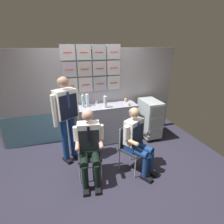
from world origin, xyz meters
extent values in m
cube|color=#292736|center=(0.00, 0.00, -0.02)|extent=(4.80, 4.80, 0.04)
cube|color=#ADA8B3|center=(0.00, 1.38, 1.07)|extent=(4.20, 0.06, 2.15)
cube|color=#6196AB|center=(0.00, 1.34, 0.37)|extent=(4.12, 0.01, 0.75)
cube|color=silver|center=(-0.51, 1.32, 1.37)|extent=(0.31, 0.06, 0.32)
cylinder|color=red|center=(-0.51, 1.28, 1.37)|extent=(0.17, 0.01, 0.01)
cube|color=silver|center=(-0.18, 1.32, 1.37)|extent=(0.31, 0.06, 0.32)
cylinder|color=red|center=(-0.18, 1.28, 1.37)|extent=(0.17, 0.01, 0.01)
cube|color=#A7A9B7|center=(0.16, 1.32, 1.37)|extent=(0.31, 0.06, 0.32)
cylinder|color=red|center=(0.16, 1.28, 1.37)|extent=(0.17, 0.01, 0.01)
cube|color=silver|center=(0.49, 1.32, 1.37)|extent=(0.31, 0.06, 0.32)
cylinder|color=red|center=(0.49, 1.28, 1.37)|extent=(0.17, 0.01, 0.01)
cube|color=#AEA9B9|center=(-0.51, 1.32, 1.72)|extent=(0.31, 0.06, 0.32)
cylinder|color=red|center=(-0.51, 1.28, 1.72)|extent=(0.17, 0.01, 0.01)
cube|color=#B2AAAE|center=(-0.18, 1.32, 1.72)|extent=(0.31, 0.06, 0.32)
cylinder|color=red|center=(-0.18, 1.28, 1.72)|extent=(0.17, 0.01, 0.01)
cube|color=#B3ACB5|center=(0.16, 1.32, 1.72)|extent=(0.31, 0.06, 0.32)
cylinder|color=red|center=(0.16, 1.28, 1.72)|extent=(0.17, 0.01, 0.01)
cube|color=silver|center=(0.49, 1.32, 1.72)|extent=(0.31, 0.06, 0.32)
cylinder|color=red|center=(0.49, 1.28, 1.72)|extent=(0.17, 0.01, 0.01)
cube|color=silver|center=(-0.51, 1.32, 2.06)|extent=(0.31, 0.06, 0.32)
cylinder|color=red|center=(-0.51, 1.28, 2.06)|extent=(0.17, 0.01, 0.01)
cube|color=silver|center=(-0.18, 1.32, 2.06)|extent=(0.31, 0.06, 0.32)
cylinder|color=red|center=(-0.18, 1.28, 2.06)|extent=(0.17, 0.01, 0.01)
cube|color=#B3B9C1|center=(0.16, 1.32, 2.06)|extent=(0.31, 0.06, 0.32)
cylinder|color=red|center=(0.16, 1.28, 2.06)|extent=(0.17, 0.01, 0.01)
cube|color=silver|center=(0.49, 1.32, 2.06)|extent=(0.31, 0.06, 0.32)
cylinder|color=red|center=(0.49, 1.28, 2.06)|extent=(0.17, 0.01, 0.01)
cube|color=red|center=(0.02, 1.33, 2.09)|extent=(0.20, 0.02, 0.05)
cube|color=#A7A8B9|center=(0.13, 1.09, 0.44)|extent=(1.61, 0.52, 0.88)
cube|color=#9899A9|center=(0.13, 1.09, 0.89)|extent=(1.64, 0.53, 0.03)
sphere|color=black|center=(1.16, 0.65, 0.04)|extent=(0.07, 0.07, 0.07)
sphere|color=black|center=(1.47, 0.65, 0.04)|extent=(0.07, 0.07, 0.07)
sphere|color=black|center=(1.16, 1.20, 0.04)|extent=(0.07, 0.07, 0.07)
sphere|color=black|center=(1.47, 1.20, 0.04)|extent=(0.07, 0.07, 0.07)
cube|color=#A9B3B2|center=(1.31, 0.92, 0.51)|extent=(0.40, 0.64, 0.89)
cube|color=#959E9D|center=(1.31, 0.60, 0.22)|extent=(0.35, 0.01, 0.24)
cube|color=#959E9D|center=(1.31, 0.60, 0.51)|extent=(0.35, 0.01, 0.24)
cube|color=#959E9D|center=(1.31, 0.60, 0.81)|extent=(0.35, 0.01, 0.24)
cylinder|color=#28282D|center=(1.31, 0.62, 0.94)|extent=(0.32, 0.02, 0.02)
cylinder|color=#A8AAAF|center=(-0.59, -0.19, 0.21)|extent=(0.02, 0.02, 0.42)
cylinder|color=#A8AAAF|center=(-0.23, -0.25, 0.21)|extent=(0.02, 0.02, 0.42)
cylinder|color=#A8AAAF|center=(-0.53, 0.16, 0.21)|extent=(0.02, 0.02, 0.42)
cylinder|color=#A8AAAF|center=(-0.18, 0.11, 0.21)|extent=(0.02, 0.02, 0.42)
cube|color=#20252E|center=(-0.38, -0.04, 0.43)|extent=(0.46, 0.46, 0.02)
cube|color=#20252E|center=(-0.35, 0.15, 0.64)|extent=(0.37, 0.08, 0.40)
cylinder|color=#A8AAAF|center=(-0.53, 0.16, 0.64)|extent=(0.02, 0.02, 0.40)
cylinder|color=#A8AAAF|center=(-0.18, 0.11, 0.64)|extent=(0.02, 0.02, 0.40)
cube|color=black|center=(-0.53, -0.40, 0.03)|extent=(0.12, 0.23, 0.06)
cube|color=black|center=(-0.35, -0.43, 0.03)|extent=(0.12, 0.23, 0.06)
cylinder|color=black|center=(-0.53, -0.37, 0.27)|extent=(0.10, 0.10, 0.41)
cylinder|color=black|center=(-0.34, -0.39, 0.27)|extent=(0.10, 0.10, 0.41)
cylinder|color=black|center=(-0.50, -0.20, 0.49)|extent=(0.19, 0.39, 0.13)
cylinder|color=black|center=(-0.32, -0.22, 0.49)|extent=(0.19, 0.39, 0.13)
cube|color=black|center=(-0.38, -0.04, 0.50)|extent=(0.37, 0.25, 0.12)
cube|color=white|center=(-0.38, -0.02, 0.80)|extent=(0.39, 0.25, 0.48)
cube|color=black|center=(-0.40, -0.12, 0.76)|extent=(0.33, 0.06, 0.38)
cube|color=black|center=(-0.40, -0.13, 0.89)|extent=(0.04, 0.01, 0.27)
cylinder|color=white|center=(-0.59, 0.01, 0.85)|extent=(0.08, 0.08, 0.26)
cylinder|color=tan|center=(-0.58, -0.10, 0.70)|extent=(0.10, 0.25, 0.07)
sphere|color=tan|center=(-0.60, -0.21, 0.70)|extent=(0.08, 0.08, 0.08)
cylinder|color=white|center=(-0.17, -0.05, 0.85)|extent=(0.08, 0.08, 0.26)
cylinder|color=tan|center=(-0.21, -0.16, 0.70)|extent=(0.10, 0.25, 0.07)
sphere|color=tan|center=(-0.23, -0.26, 0.70)|extent=(0.08, 0.08, 0.08)
sphere|color=tan|center=(-0.38, -0.02, 1.18)|extent=(0.19, 0.19, 0.19)
ellipsoid|color=gray|center=(-0.38, -0.01, 1.19)|extent=(0.21, 0.20, 0.13)
cylinder|color=#A8AAAF|center=(0.35, -0.35, 0.21)|extent=(0.02, 0.02, 0.42)
cylinder|color=#A8AAAF|center=(0.66, -0.17, 0.21)|extent=(0.02, 0.02, 0.42)
cylinder|color=#A8AAAF|center=(0.17, -0.04, 0.21)|extent=(0.02, 0.02, 0.42)
cylinder|color=#A8AAAF|center=(0.48, 0.14, 0.21)|extent=(0.02, 0.02, 0.42)
cube|color=#20252E|center=(0.41, -0.10, 0.43)|extent=(0.55, 0.55, 0.02)
cube|color=#20252E|center=(0.32, 0.06, 0.64)|extent=(0.33, 0.21, 0.40)
cylinder|color=#A8AAAF|center=(0.17, -0.04, 0.64)|extent=(0.02, 0.02, 0.40)
cylinder|color=#A8AAAF|center=(0.48, 0.14, 0.64)|extent=(0.02, 0.02, 0.40)
cube|color=black|center=(0.52, -0.46, 0.03)|extent=(0.19, 0.24, 0.06)
cube|color=black|center=(0.67, -0.37, 0.03)|extent=(0.19, 0.24, 0.06)
cylinder|color=navy|center=(0.50, -0.43, 0.27)|extent=(0.10, 0.10, 0.41)
cylinder|color=navy|center=(0.65, -0.34, 0.27)|extent=(0.10, 0.10, 0.41)
cylinder|color=navy|center=(0.42, -0.29, 0.49)|extent=(0.29, 0.38, 0.13)
cylinder|color=navy|center=(0.57, -0.20, 0.49)|extent=(0.29, 0.38, 0.13)
cube|color=navy|center=(0.41, -0.10, 0.50)|extent=(0.38, 0.33, 0.12)
cube|color=white|center=(0.40, -0.09, 0.79)|extent=(0.39, 0.33, 0.45)
cube|color=#1B2836|center=(0.45, -0.17, 0.75)|extent=(0.28, 0.17, 0.36)
cube|color=navy|center=(0.46, -0.18, 0.87)|extent=(0.04, 0.03, 0.25)
cylinder|color=white|center=(0.23, -0.19, 0.84)|extent=(0.08, 0.08, 0.25)
cylinder|color=tan|center=(0.30, -0.26, 0.69)|extent=(0.17, 0.23, 0.07)
sphere|color=tan|center=(0.35, -0.35, 0.69)|extent=(0.08, 0.08, 0.08)
cylinder|color=white|center=(0.58, 0.02, 0.84)|extent=(0.08, 0.08, 0.25)
cylinder|color=tan|center=(0.61, -0.08, 0.69)|extent=(0.17, 0.23, 0.07)
sphere|color=tan|center=(0.66, -0.17, 0.69)|extent=(0.08, 0.08, 0.08)
cylinder|color=navy|center=(0.66, -0.17, 0.73)|extent=(0.06, 0.06, 0.06)
sphere|color=tan|center=(0.40, -0.09, 1.14)|extent=(0.18, 0.18, 0.18)
ellipsoid|color=gray|center=(0.40, -0.07, 1.16)|extent=(0.23, 0.23, 0.13)
cube|color=black|center=(-0.76, 0.49, 0.03)|extent=(0.19, 0.25, 0.06)
cube|color=black|center=(-0.58, 0.58, 0.03)|extent=(0.19, 0.25, 0.06)
cylinder|color=navy|center=(-0.77, 0.52, 0.50)|extent=(0.12, 0.12, 0.88)
cylinder|color=navy|center=(-0.61, 0.60, 0.50)|extent=(0.12, 0.12, 0.88)
cube|color=white|center=(-0.69, 0.56, 1.21)|extent=(0.44, 0.37, 0.54)
cube|color=black|center=(-0.63, 0.46, 1.17)|extent=(0.31, 0.17, 0.45)
cube|color=navy|center=(-0.63, 0.45, 1.30)|extent=(0.04, 0.03, 0.30)
cylinder|color=white|center=(-0.89, 0.45, 1.12)|extent=(0.08, 0.08, 0.60)
sphere|color=#A0735F|center=(-0.89, 0.45, 0.82)|extent=(0.08, 0.08, 0.08)
cylinder|color=white|center=(-0.48, 0.66, 1.12)|extent=(0.08, 0.08, 0.60)
sphere|color=#A0735F|center=(-0.48, 0.66, 0.82)|extent=(0.08, 0.08, 0.08)
sphere|color=#A0735F|center=(-0.69, 0.56, 1.61)|extent=(0.19, 0.19, 0.19)
ellipsoid|color=tan|center=(-0.69, 0.57, 1.63)|extent=(0.24, 0.24, 0.13)
cylinder|color=#509854|center=(-0.56, 0.96, 1.01)|extent=(0.07, 0.07, 0.21)
cone|color=#509854|center=(-0.56, 0.96, 1.13)|extent=(0.07, 0.07, 0.02)
cylinder|color=black|center=(-0.56, 0.96, 1.15)|extent=(0.03, 0.03, 0.02)
cylinder|color=#AADCD9|center=(-0.29, 1.11, 1.04)|extent=(0.07, 0.07, 0.26)
cone|color=#AADCD9|center=(-0.29, 1.11, 1.18)|extent=(0.07, 0.07, 0.02)
cylinder|color=silver|center=(-0.29, 1.11, 1.20)|extent=(0.03, 0.03, 0.02)
cylinder|color=silver|center=(0.18, 0.95, 1.04)|extent=(0.08, 0.08, 0.26)
cone|color=silver|center=(0.18, 0.95, 1.18)|extent=(0.08, 0.08, 0.02)
cylinder|color=blue|center=(0.18, 0.95, 1.20)|extent=(0.03, 0.03, 0.02)
cylinder|color=silver|center=(-0.18, 1.19, 1.04)|extent=(0.08, 0.08, 0.27)
cone|color=silver|center=(-0.18, 1.19, 1.18)|extent=(0.08, 0.08, 0.02)
cylinder|color=red|center=(-0.18, 1.19, 1.21)|extent=(0.03, 0.03, 0.02)
cylinder|color=navy|center=(-0.48, 0.93, 0.95)|extent=(0.07, 0.07, 0.08)
cylinder|color=#382114|center=(-0.48, 0.93, 0.98)|extent=(0.06, 0.06, 0.01)
cylinder|color=beige|center=(0.72, 0.91, 0.94)|extent=(0.07, 0.07, 0.06)
cylinder|color=#382114|center=(0.72, 0.91, 0.96)|extent=(0.06, 0.06, 0.01)
cylinder|color=silver|center=(0.05, 1.27, 0.94)|extent=(0.07, 0.07, 0.06)
cylinder|color=#382114|center=(0.05, 1.27, 0.96)|extent=(0.06, 0.06, 0.01)
cylinder|color=tan|center=(0.76, 1.17, 0.95)|extent=(0.07, 0.07, 0.08)
cylinder|color=#382114|center=(0.76, 1.17, 0.98)|extent=(0.06, 0.06, 0.01)
camera|label=1|loc=(-0.78, -2.55, 2.23)|focal=27.70mm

